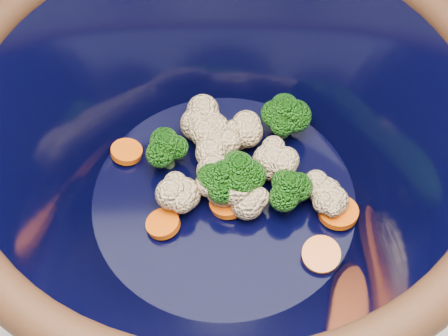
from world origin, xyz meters
The scene contains 2 objects.
mixing_bowl centered at (-0.11, 0.09, 1.00)m, with size 0.48×0.48×0.18m.
vegetable_pile centered at (-0.09, 0.11, 0.96)m, with size 0.21×0.16×0.05m.
Camera 1 is at (-0.12, -0.19, 1.38)m, focal length 50.00 mm.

